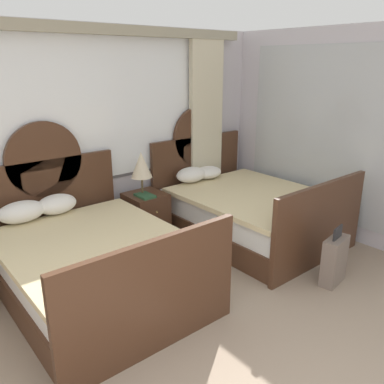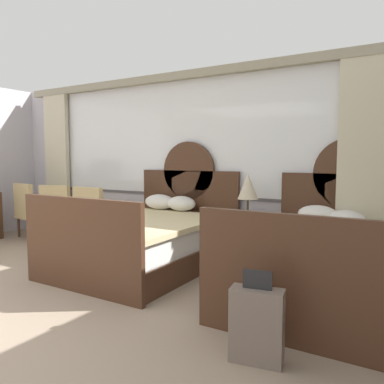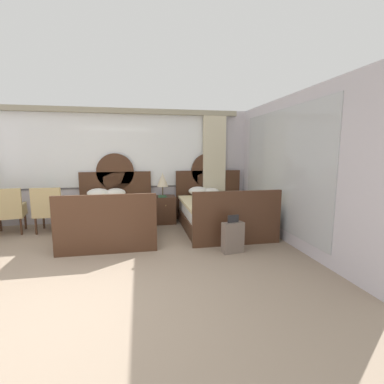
% 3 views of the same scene
% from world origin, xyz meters
% --- Properties ---
extents(wall_back_window, '(6.95, 0.22, 2.70)m').
position_xyz_m(wall_back_window, '(0.00, 3.86, 1.46)').
color(wall_back_window, silver).
rests_on(wall_back_window, ground_plane).
extents(bed_near_window, '(1.65, 2.21, 1.65)m').
position_xyz_m(bed_near_window, '(0.23, 2.75, 0.36)').
color(bed_near_window, '#472B1C').
rests_on(bed_near_window, ground_plane).
extents(bed_near_mirror, '(1.65, 2.21, 1.65)m').
position_xyz_m(bed_near_mirror, '(2.51, 2.75, 0.36)').
color(bed_near_mirror, '#472B1C').
rests_on(bed_near_mirror, ground_plane).
extents(nightstand_between_beds, '(0.48, 0.50, 0.64)m').
position_xyz_m(nightstand_between_beds, '(1.37, 3.48, 0.32)').
color(nightstand_between_beds, '#472B1C').
rests_on(nightstand_between_beds, ground_plane).
extents(table_lamp_on_nightstand, '(0.27, 0.27, 0.56)m').
position_xyz_m(table_lamp_on_nightstand, '(1.33, 3.47, 1.03)').
color(table_lamp_on_nightstand, brown).
rests_on(table_lamp_on_nightstand, nightstand_between_beds).
extents(book_on_nightstand, '(0.18, 0.26, 0.03)m').
position_xyz_m(book_on_nightstand, '(1.31, 3.38, 0.66)').
color(book_on_nightstand, '#285133').
rests_on(book_on_nightstand, nightstand_between_beds).
extents(armchair_by_window_left, '(0.57, 0.57, 0.96)m').
position_xyz_m(armchair_by_window_left, '(-1.08, 3.16, 0.51)').
color(armchair_by_window_left, tan).
rests_on(armchair_by_window_left, ground_plane).
extents(armchair_by_window_centre, '(0.66, 0.66, 0.96)m').
position_xyz_m(armchair_by_window_centre, '(-1.86, 3.16, 0.51)').
color(armchair_by_window_centre, tan).
rests_on(armchair_by_window_centre, ground_plane).
extents(armchair_by_window_right, '(0.65, 0.65, 0.96)m').
position_xyz_m(armchair_by_window_right, '(-2.62, 3.16, 0.51)').
color(armchair_by_window_right, tan).
rests_on(armchair_by_window_right, ground_plane).
extents(suitcase_on_floor, '(0.38, 0.22, 0.65)m').
position_xyz_m(suitcase_on_floor, '(2.31, 1.29, 0.26)').
color(suitcase_on_floor, '#75665B').
rests_on(suitcase_on_floor, ground_plane).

